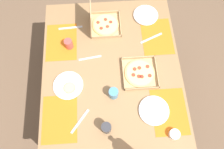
# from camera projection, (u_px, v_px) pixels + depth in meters

# --- Properties ---
(ground_plane) EXTENTS (6.00, 6.00, 0.00)m
(ground_plane) POSITION_uv_depth(u_px,v_px,m) (112.00, 100.00, 2.46)
(ground_plane) COLOR brown
(dining_table) EXTENTS (1.47, 1.12, 0.77)m
(dining_table) POSITION_uv_depth(u_px,v_px,m) (112.00, 79.00, 1.84)
(dining_table) COLOR #3F3328
(dining_table) RESTS_ON ground_plane
(placemat_near_left) EXTENTS (0.36, 0.26, 0.00)m
(placemat_near_left) POSITION_uv_depth(u_px,v_px,m) (169.00, 112.00, 1.63)
(placemat_near_left) COLOR orange
(placemat_near_left) RESTS_ON dining_table
(placemat_near_right) EXTENTS (0.36, 0.26, 0.00)m
(placemat_near_right) POSITION_uv_depth(u_px,v_px,m) (157.00, 36.00, 1.88)
(placemat_near_right) COLOR orange
(placemat_near_right) RESTS_ON dining_table
(placemat_far_left) EXTENTS (0.36, 0.26, 0.00)m
(placemat_far_left) POSITION_uv_depth(u_px,v_px,m) (60.00, 119.00, 1.61)
(placemat_far_left) COLOR orange
(placemat_far_left) RESTS_ON dining_table
(placemat_far_right) EXTENTS (0.36, 0.26, 0.00)m
(placemat_far_right) POSITION_uv_depth(u_px,v_px,m) (62.00, 42.00, 1.86)
(placemat_far_right) COLOR orange
(placemat_far_right) RESTS_ON dining_table
(pizza_box_corner_left) EXTENTS (0.27, 0.27, 0.04)m
(pizza_box_corner_left) POSITION_uv_depth(u_px,v_px,m) (140.00, 73.00, 1.74)
(pizza_box_corner_left) COLOR tan
(pizza_box_corner_left) RESTS_ON dining_table
(pizza_box_corner_right) EXTENTS (0.26, 0.26, 0.30)m
(pizza_box_corner_right) POSITION_uv_depth(u_px,v_px,m) (102.00, 23.00, 1.88)
(pizza_box_corner_right) COLOR tan
(pizza_box_corner_right) RESTS_ON dining_table
(plate_far_right) EXTENTS (0.22, 0.22, 0.02)m
(plate_far_right) POSITION_uv_depth(u_px,v_px,m) (146.00, 15.00, 1.95)
(plate_far_right) COLOR white
(plate_far_right) RESTS_ON dining_table
(plate_near_left) EXTENTS (0.23, 0.23, 0.02)m
(plate_near_left) POSITION_uv_depth(u_px,v_px,m) (154.00, 111.00, 1.63)
(plate_near_left) COLOR white
(plate_near_left) RESTS_ON dining_table
(plate_middle) EXTENTS (0.24, 0.24, 0.03)m
(plate_middle) POSITION_uv_depth(u_px,v_px,m) (68.00, 86.00, 1.70)
(plate_middle) COLOR white
(plate_middle) RESTS_ON dining_table
(cup_dark) EXTENTS (0.07, 0.07, 0.09)m
(cup_dark) POSITION_uv_depth(u_px,v_px,m) (69.00, 44.00, 1.80)
(cup_dark) COLOR #BF4742
(cup_dark) RESTS_ON dining_table
(cup_clear_left) EXTENTS (0.07, 0.07, 0.11)m
(cup_clear_left) POSITION_uv_depth(u_px,v_px,m) (106.00, 128.00, 1.53)
(cup_clear_left) COLOR #333338
(cup_clear_left) RESTS_ON dining_table
(cup_red) EXTENTS (0.07, 0.07, 0.09)m
(cup_red) POSITION_uv_depth(u_px,v_px,m) (113.00, 93.00, 1.64)
(cup_red) COLOR teal
(cup_red) RESTS_ON dining_table
(condiment_bowl) EXTENTS (0.08, 0.08, 0.04)m
(condiment_bowl) POSITION_uv_depth(u_px,v_px,m) (174.00, 134.00, 1.55)
(condiment_bowl) COLOR white
(condiment_bowl) RESTS_ON dining_table
(knife_by_far_right) EXTENTS (0.18, 0.14, 0.00)m
(knife_by_far_right) POSITION_uv_depth(u_px,v_px,m) (80.00, 121.00, 1.60)
(knife_by_far_right) COLOR #B7B7BC
(knife_by_far_right) RESTS_ON dining_table
(fork_by_near_left) EXTENTS (0.04, 0.19, 0.00)m
(fork_by_near_left) POSITION_uv_depth(u_px,v_px,m) (90.00, 58.00, 1.80)
(fork_by_near_left) COLOR #B7B7BC
(fork_by_near_left) RESTS_ON dining_table
(knife_by_far_left) EXTENTS (0.03, 0.21, 0.00)m
(knife_by_far_left) POSITION_uv_depth(u_px,v_px,m) (71.00, 28.00, 1.91)
(knife_by_far_left) COLOR #B7B7BC
(knife_by_far_left) RESTS_ON dining_table
(knife_by_near_right) EXTENTS (0.10, 0.20, 0.00)m
(knife_by_near_right) POSITION_uv_depth(u_px,v_px,m) (151.00, 38.00, 1.87)
(knife_by_near_right) COLOR #B7B7BC
(knife_by_near_right) RESTS_ON dining_table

